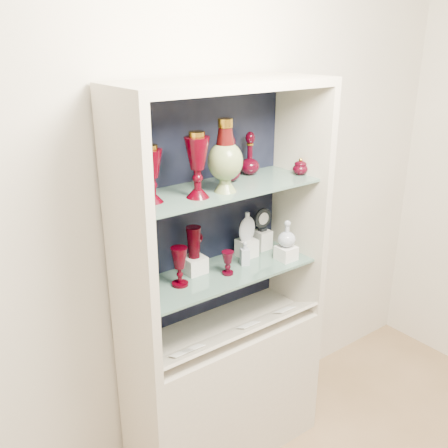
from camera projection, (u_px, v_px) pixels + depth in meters
wall_back at (197, 192)px, 2.41m from camera, size 3.50×0.02×2.80m
cabinet_base at (224, 389)px, 2.61m from camera, size 1.00×0.40×0.75m
cabinet_back_panel at (201, 208)px, 2.42m from camera, size 0.98×0.02×1.15m
cabinet_side_left at (129, 243)px, 2.01m from camera, size 0.04×0.40×1.15m
cabinet_side_right at (299, 200)px, 2.54m from camera, size 0.04×0.40×1.15m
cabinet_top_cap at (224, 84)px, 2.07m from camera, size 1.00×0.40×0.04m
shelf_lower at (222, 273)px, 2.39m from camera, size 0.92×0.34×0.01m
shelf_upper at (221, 189)px, 2.24m from camera, size 0.92×0.34×0.01m
label_ledge at (238, 332)px, 2.38m from camera, size 0.92×0.17×0.09m
label_card_0 at (193, 348)px, 2.23m from camera, size 0.10×0.06×0.03m
label_card_1 at (248, 325)px, 2.42m from camera, size 0.10×0.06×0.03m
label_card_2 at (284, 310)px, 2.55m from camera, size 0.10×0.06×0.03m
label_card_3 at (182, 353)px, 2.20m from camera, size 0.10×0.06×0.03m
pedestal_lamp_left at (152, 174)px, 2.00m from camera, size 0.10×0.10×0.24m
pedestal_lamp_right at (197, 165)px, 2.05m from camera, size 0.14×0.14×0.28m
enamel_urn at (225, 156)px, 2.13m from camera, size 0.19×0.19×0.32m
ruby_decanter_a at (230, 156)px, 2.29m from camera, size 0.12×0.12×0.24m
ruby_decanter_b at (250, 152)px, 2.41m from camera, size 0.10×0.10×0.22m
lidded_bowl at (300, 166)px, 2.43m from camera, size 0.08×0.08×0.08m
cobalt_goblet at (142, 284)px, 2.08m from camera, size 0.08×0.08×0.17m
ruby_goblet_tall at (180, 267)px, 2.23m from camera, size 0.08×0.08×0.18m
ruby_goblet_small at (228, 263)px, 2.34m from camera, size 0.08×0.08×0.12m
riser_ruby_pitcher at (194, 264)px, 2.37m from camera, size 0.10×0.10×0.08m
ruby_pitcher at (194, 242)px, 2.33m from camera, size 0.13×0.10×0.15m
clear_square_bottle at (245, 253)px, 2.44m from camera, size 0.06×0.06×0.12m
riser_flat_flask at (247, 248)px, 2.54m from camera, size 0.09×0.09×0.09m
flat_flask at (247, 226)px, 2.50m from camera, size 0.11×0.05×0.15m
riser_clear_round_decanter at (286, 253)px, 2.51m from camera, size 0.09×0.09×0.07m
clear_round_decanter at (287, 234)px, 2.47m from camera, size 0.11×0.11×0.13m
riser_cameo_medallion at (262, 239)px, 2.63m from camera, size 0.08×0.08×0.10m
cameo_medallion at (263, 219)px, 2.59m from camera, size 0.11×0.04×0.13m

